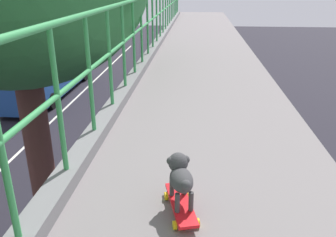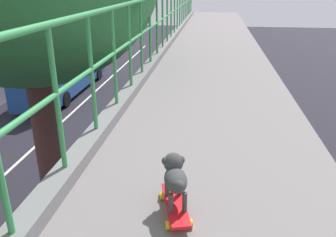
{
  "view_description": "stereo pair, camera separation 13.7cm",
  "coord_description": "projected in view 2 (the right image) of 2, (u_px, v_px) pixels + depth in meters",
  "views": [
    {
      "loc": [
        0.83,
        -0.39,
        7.14
      ],
      "look_at": [
        0.57,
        2.69,
        5.91
      ],
      "focal_mm": 36.9,
      "sensor_mm": 36.0,
      "label": 1
    },
    {
      "loc": [
        0.97,
        -0.37,
        7.14
      ],
      "look_at": [
        0.57,
        2.69,
        5.91
      ],
      "focal_mm": 36.9,
      "sensor_mm": 36.0,
      "label": 2
    }
  ],
  "objects": [
    {
      "name": "city_bus",
      "position": [
        63.0,
        67.0,
        23.0
      ],
      "size": [
        2.58,
        10.04,
        3.19
      ],
      "color": "navy",
      "rests_on": "ground"
    },
    {
      "name": "toy_skateboard",
      "position": [
        175.0,
        205.0,
        2.57
      ],
      "size": [
        0.29,
        0.57,
        0.09
      ],
      "color": "red",
      "rests_on": "overpass_deck"
    },
    {
      "name": "small_dog",
      "position": [
        175.0,
        175.0,
        2.52
      ],
      "size": [
        0.23,
        0.4,
        0.35
      ],
      "color": "#3F3F41",
      "rests_on": "toy_skateboard"
    }
  ]
}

